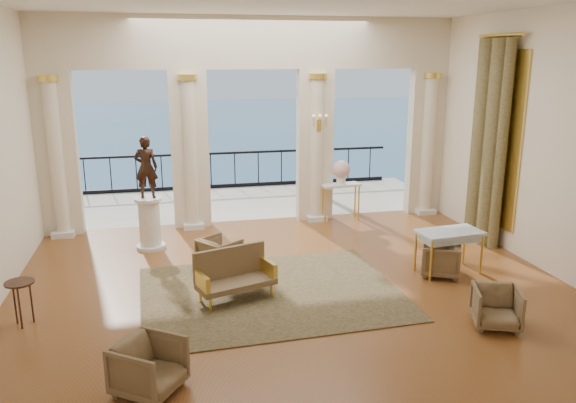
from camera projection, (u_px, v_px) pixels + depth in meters
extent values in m
plane|color=#522C16|center=(293.00, 287.00, 9.22)|extent=(9.00, 9.00, 0.00)
plane|color=white|center=(396.00, 226.00, 4.87)|extent=(9.00, 0.00, 9.00)
plane|color=white|center=(549.00, 142.00, 9.59)|extent=(0.00, 8.00, 8.00)
cube|color=beige|center=(252.00, 42.00, 11.86)|extent=(9.00, 0.30, 1.10)
cube|color=beige|center=(58.00, 155.00, 11.57)|extent=(0.80, 0.30, 3.40)
cylinder|color=beige|center=(56.00, 161.00, 11.42)|extent=(0.28, 0.28, 3.20)
cylinder|color=#E9C04D|center=(48.00, 78.00, 11.01)|extent=(0.40, 0.40, 0.12)
cube|color=silver|center=(64.00, 233.00, 11.81)|extent=(0.45, 0.45, 0.12)
cube|color=beige|center=(190.00, 150.00, 12.13)|extent=(0.80, 0.30, 3.40)
cylinder|color=beige|center=(191.00, 156.00, 11.99)|extent=(0.28, 0.28, 3.20)
cylinder|color=#E9C04D|center=(187.00, 77.00, 11.57)|extent=(0.40, 0.40, 0.12)
cube|color=silver|center=(194.00, 225.00, 12.38)|extent=(0.45, 0.45, 0.12)
cube|color=beige|center=(315.00, 146.00, 12.72)|extent=(0.80, 0.30, 3.40)
cylinder|color=beige|center=(317.00, 151.00, 12.57)|extent=(0.28, 0.28, 3.20)
cylinder|color=#E9C04D|center=(318.00, 76.00, 12.16)|extent=(0.40, 0.40, 0.12)
cube|color=silver|center=(316.00, 217.00, 12.96)|extent=(0.45, 0.45, 0.12)
cube|color=beige|center=(425.00, 142.00, 13.28)|extent=(0.80, 0.30, 3.40)
cylinder|color=beige|center=(428.00, 147.00, 13.14)|extent=(0.28, 0.28, 3.20)
cylinder|color=#E9C04D|center=(433.00, 75.00, 12.72)|extent=(0.40, 0.40, 0.12)
cube|color=silver|center=(424.00, 210.00, 13.53)|extent=(0.45, 0.45, 0.12)
cube|color=#A49C89|center=(243.00, 202.00, 14.71)|extent=(10.00, 3.60, 0.10)
cube|color=black|center=(234.00, 153.00, 15.96)|extent=(9.00, 0.06, 0.06)
cube|color=black|center=(235.00, 185.00, 16.20)|extent=(9.00, 0.06, 0.10)
cylinder|color=black|center=(235.00, 170.00, 16.08)|extent=(0.03, 0.03, 1.00)
cylinder|color=black|center=(85.00, 176.00, 15.22)|extent=(0.03, 0.03, 1.00)
cylinder|color=black|center=(370.00, 164.00, 16.94)|extent=(0.03, 0.03, 1.00)
cylinder|color=#4C3823|center=(310.00, 115.00, 15.34)|extent=(0.20, 0.20, 4.20)
plane|color=#2B5A7E|center=(181.00, 139.00, 67.41)|extent=(160.00, 160.00, 0.00)
cylinder|color=brown|center=(502.00, 147.00, 10.61)|extent=(0.26, 0.26, 4.00)
cylinder|color=brown|center=(487.00, 144.00, 11.02)|extent=(0.32, 0.32, 4.00)
cylinder|color=brown|center=(476.00, 141.00, 11.46)|extent=(0.26, 0.26, 4.00)
cylinder|color=#E9C04D|center=(501.00, 35.00, 10.52)|extent=(0.08, 1.40, 0.08)
cube|color=#E9C04D|center=(497.00, 139.00, 11.04)|extent=(0.04, 1.60, 3.40)
cube|color=#E9C04D|center=(319.00, 125.00, 12.29)|extent=(0.10, 0.04, 0.25)
cylinder|color=#E9C04D|center=(314.00, 121.00, 12.16)|extent=(0.02, 0.02, 0.22)
cylinder|color=#E9C04D|center=(320.00, 121.00, 12.19)|extent=(0.02, 0.02, 0.22)
cylinder|color=#E9C04D|center=(326.00, 121.00, 12.22)|extent=(0.02, 0.02, 0.22)
cube|color=#2D2F16|center=(271.00, 293.00, 8.97)|extent=(4.17, 3.30, 0.02)
imported|color=#483E21|center=(149.00, 364.00, 6.26)|extent=(0.90, 0.91, 0.69)
imported|color=#483E21|center=(497.00, 305.00, 7.80)|extent=(0.77, 0.75, 0.63)
imported|color=#483E21|center=(441.00, 258.00, 9.64)|extent=(0.80, 0.82, 0.64)
imported|color=#483E21|center=(220.00, 252.00, 9.91)|extent=(0.83, 0.84, 0.64)
cube|color=#483E21|center=(236.00, 284.00, 8.67)|extent=(1.30, 0.84, 0.09)
cube|color=#483E21|center=(230.00, 262.00, 8.79)|extent=(1.17, 0.44, 0.49)
cube|color=#E9C04D|center=(202.00, 281.00, 8.35)|extent=(0.22, 0.49, 0.23)
cube|color=#E9C04D|center=(268.00, 267.00, 8.90)|extent=(0.22, 0.49, 0.23)
cylinder|color=#E9C04D|center=(211.00, 305.00, 8.29)|extent=(0.04, 0.04, 0.22)
cylinder|color=#E9C04D|center=(272.00, 291.00, 8.80)|extent=(0.04, 0.04, 0.22)
cylinder|color=#E9C04D|center=(201.00, 296.00, 8.61)|extent=(0.04, 0.04, 0.22)
cylinder|color=#E9C04D|center=(260.00, 282.00, 9.12)|extent=(0.04, 0.04, 0.22)
cube|color=#9FB8CD|center=(450.00, 232.00, 9.66)|extent=(1.16, 0.71, 0.05)
cylinder|color=#E9C04D|center=(431.00, 261.00, 9.37)|extent=(0.04, 0.04, 0.71)
cylinder|color=#E9C04D|center=(482.00, 255.00, 9.67)|extent=(0.04, 0.04, 0.71)
cylinder|color=#E9C04D|center=(415.00, 252.00, 9.83)|extent=(0.04, 0.04, 0.71)
cylinder|color=#E9C04D|center=(464.00, 246.00, 10.14)|extent=(0.04, 0.04, 0.71)
cylinder|color=silver|center=(151.00, 246.00, 11.05)|extent=(0.56, 0.56, 0.07)
cylinder|color=silver|center=(150.00, 223.00, 10.93)|extent=(0.41, 0.41, 0.90)
cylinder|color=silver|center=(148.00, 199.00, 10.81)|extent=(0.52, 0.52, 0.06)
imported|color=black|center=(146.00, 167.00, 10.65)|extent=(0.47, 0.34, 1.19)
cube|color=silver|center=(341.00, 185.00, 12.77)|extent=(0.93, 0.47, 0.05)
cylinder|color=#E9C04D|center=(327.00, 206.00, 12.63)|extent=(0.04, 0.04, 0.80)
cylinder|color=#E9C04D|center=(358.00, 203.00, 12.90)|extent=(0.04, 0.04, 0.80)
cylinder|color=#E9C04D|center=(322.00, 203.00, 12.86)|extent=(0.04, 0.04, 0.80)
cylinder|color=#E9C04D|center=(353.00, 200.00, 13.12)|extent=(0.04, 0.04, 0.80)
cylinder|color=white|center=(341.00, 178.00, 12.73)|extent=(0.20, 0.20, 0.25)
sphere|color=#D09094|center=(341.00, 169.00, 12.68)|extent=(0.41, 0.41, 0.41)
cylinder|color=black|center=(19.00, 283.00, 7.77)|extent=(0.40, 0.40, 0.03)
cylinder|color=black|center=(32.00, 302.00, 7.93)|extent=(0.03, 0.03, 0.62)
cylinder|color=black|center=(15.00, 303.00, 7.89)|extent=(0.03, 0.03, 0.62)
cylinder|color=black|center=(20.00, 308.00, 7.73)|extent=(0.03, 0.03, 0.62)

